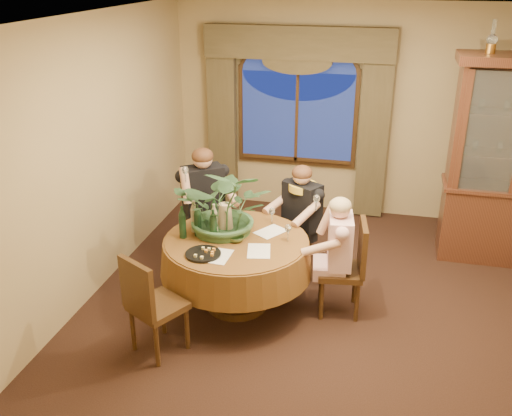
% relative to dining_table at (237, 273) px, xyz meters
% --- Properties ---
extents(floor, '(5.00, 5.00, 0.00)m').
position_rel_dining_table_xyz_m(floor, '(0.72, 0.21, -0.38)').
color(floor, black).
rests_on(floor, ground).
extents(wall_back, '(4.50, 0.00, 4.50)m').
position_rel_dining_table_xyz_m(wall_back, '(0.72, 2.71, 1.02)').
color(wall_back, '#A0895E').
rests_on(wall_back, ground).
extents(ceiling, '(5.00, 5.00, 0.00)m').
position_rel_dining_table_xyz_m(ceiling, '(0.72, 0.21, 2.42)').
color(ceiling, white).
rests_on(ceiling, wall_back).
extents(window, '(1.62, 0.10, 1.32)m').
position_rel_dining_table_xyz_m(window, '(0.12, 2.64, 0.92)').
color(window, navy).
rests_on(window, wall_back).
extents(arched_transom, '(1.60, 0.06, 0.44)m').
position_rel_dining_table_xyz_m(arched_transom, '(0.12, 2.64, 1.71)').
color(arched_transom, navy).
rests_on(arched_transom, wall_back).
extents(drapery_left, '(0.38, 0.14, 2.32)m').
position_rel_dining_table_xyz_m(drapery_left, '(-0.91, 2.59, 0.80)').
color(drapery_left, '#433A24').
rests_on(drapery_left, floor).
extents(drapery_right, '(0.38, 0.14, 2.32)m').
position_rel_dining_table_xyz_m(drapery_right, '(1.15, 2.59, 0.80)').
color(drapery_right, '#433A24').
rests_on(drapery_right, floor).
extents(swag_valance, '(2.45, 0.16, 0.42)m').
position_rel_dining_table_xyz_m(swag_valance, '(0.12, 2.56, 1.90)').
color(swag_valance, '#433A24').
rests_on(swag_valance, wall_back).
extents(dining_table, '(1.70, 1.70, 0.75)m').
position_rel_dining_table_xyz_m(dining_table, '(0.00, 0.00, 0.00)').
color(dining_table, maroon).
rests_on(dining_table, floor).
extents(china_cabinet, '(1.45, 0.57, 2.35)m').
position_rel_dining_table_xyz_m(china_cabinet, '(2.70, 1.70, 0.80)').
color(china_cabinet, '#3A1C13').
rests_on(china_cabinet, floor).
extents(oil_lamp_left, '(0.11, 0.11, 0.34)m').
position_rel_dining_table_xyz_m(oil_lamp_left, '(2.29, 1.70, 2.14)').
color(oil_lamp_left, '#A5722D').
rests_on(oil_lamp_left, china_cabinet).
extents(chair_right, '(0.48, 0.48, 0.96)m').
position_rel_dining_table_xyz_m(chair_right, '(1.01, 0.14, 0.10)').
color(chair_right, black).
rests_on(chair_right, floor).
extents(chair_back_right, '(0.55, 0.55, 0.96)m').
position_rel_dining_table_xyz_m(chair_back_right, '(0.37, 0.90, 0.10)').
color(chair_back_right, black).
rests_on(chair_back_right, floor).
extents(chair_back, '(0.59, 0.59, 0.96)m').
position_rel_dining_table_xyz_m(chair_back, '(-0.62, 0.88, 0.10)').
color(chair_back, black).
rests_on(chair_back, floor).
extents(chair_front_left, '(0.57, 0.57, 0.96)m').
position_rel_dining_table_xyz_m(chair_front_left, '(-0.48, -0.85, 0.10)').
color(chair_front_left, black).
rests_on(chair_front_left, floor).
extents(person_pink, '(0.46, 0.49, 1.23)m').
position_rel_dining_table_xyz_m(person_pink, '(0.99, 0.14, 0.24)').
color(person_pink, beige).
rests_on(person_pink, floor).
extents(person_back, '(0.67, 0.66, 1.39)m').
position_rel_dining_table_xyz_m(person_back, '(-0.60, 0.82, 0.32)').
color(person_back, black).
rests_on(person_back, floor).
extents(person_scarf, '(0.61, 0.60, 1.28)m').
position_rel_dining_table_xyz_m(person_scarf, '(0.51, 0.83, 0.26)').
color(person_scarf, black).
rests_on(person_scarf, floor).
extents(stoneware_vase, '(0.16, 0.16, 0.30)m').
position_rel_dining_table_xyz_m(stoneware_vase, '(-0.15, 0.14, 0.52)').
color(stoneware_vase, '#9A8266').
rests_on(stoneware_vase, dining_table).
extents(centerpiece_plant, '(0.95, 1.06, 0.83)m').
position_rel_dining_table_xyz_m(centerpiece_plant, '(-0.13, 0.16, 0.99)').
color(centerpiece_plant, '#365D37').
rests_on(centerpiece_plant, dining_table).
extents(olive_bowl, '(0.16, 0.16, 0.05)m').
position_rel_dining_table_xyz_m(olive_bowl, '(0.01, -0.04, 0.40)').
color(olive_bowl, '#46592A').
rests_on(olive_bowl, dining_table).
extents(cheese_platter, '(0.33, 0.33, 0.02)m').
position_rel_dining_table_xyz_m(cheese_platter, '(-0.20, -0.39, 0.39)').
color(cheese_platter, black).
rests_on(cheese_platter, dining_table).
extents(wine_bottle_0, '(0.07, 0.07, 0.33)m').
position_rel_dining_table_xyz_m(wine_bottle_0, '(-0.28, 0.20, 0.54)').
color(wine_bottle_0, black).
rests_on(wine_bottle_0, dining_table).
extents(wine_bottle_1, '(0.07, 0.07, 0.33)m').
position_rel_dining_table_xyz_m(wine_bottle_1, '(-0.23, 0.04, 0.54)').
color(wine_bottle_1, tan).
rests_on(wine_bottle_1, dining_table).
extents(wine_bottle_2, '(0.07, 0.07, 0.33)m').
position_rel_dining_table_xyz_m(wine_bottle_2, '(-0.51, -0.09, 0.54)').
color(wine_bottle_2, black).
rests_on(wine_bottle_2, dining_table).
extents(wine_bottle_3, '(0.07, 0.07, 0.33)m').
position_rel_dining_table_xyz_m(wine_bottle_3, '(-0.19, -0.10, 0.54)').
color(wine_bottle_3, black).
rests_on(wine_bottle_3, dining_table).
extents(wine_bottle_4, '(0.07, 0.07, 0.33)m').
position_rel_dining_table_xyz_m(wine_bottle_4, '(-0.38, -0.01, 0.54)').
color(wine_bottle_4, black).
rests_on(wine_bottle_4, dining_table).
extents(wine_bottle_5, '(0.07, 0.07, 0.33)m').
position_rel_dining_table_xyz_m(wine_bottle_5, '(-0.45, 0.07, 0.54)').
color(wine_bottle_5, tan).
rests_on(wine_bottle_5, dining_table).
extents(tasting_paper_0, '(0.27, 0.34, 0.00)m').
position_rel_dining_table_xyz_m(tasting_paper_0, '(0.28, -0.20, 0.38)').
color(tasting_paper_0, white).
rests_on(tasting_paper_0, dining_table).
extents(tasting_paper_1, '(0.34, 0.37, 0.00)m').
position_rel_dining_table_xyz_m(tasting_paper_1, '(0.29, 0.23, 0.38)').
color(tasting_paper_1, white).
rests_on(tasting_paper_1, dining_table).
extents(tasting_paper_2, '(0.22, 0.31, 0.00)m').
position_rel_dining_table_xyz_m(tasting_paper_2, '(-0.06, -0.38, 0.38)').
color(tasting_paper_2, white).
rests_on(tasting_paper_2, dining_table).
extents(wine_glass_person_pink, '(0.07, 0.07, 0.18)m').
position_rel_dining_table_xyz_m(wine_glass_person_pink, '(0.50, 0.07, 0.46)').
color(wine_glass_person_pink, silver).
rests_on(wine_glass_person_pink, dining_table).
extents(wine_glass_person_back, '(0.07, 0.07, 0.18)m').
position_rel_dining_table_xyz_m(wine_glass_person_back, '(-0.30, 0.40, 0.46)').
color(wine_glass_person_back, silver).
rests_on(wine_glass_person_back, dining_table).
extents(wine_glass_person_scarf, '(0.07, 0.07, 0.18)m').
position_rel_dining_table_xyz_m(wine_glass_person_scarf, '(0.26, 0.43, 0.46)').
color(wine_glass_person_scarf, silver).
rests_on(wine_glass_person_scarf, dining_table).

